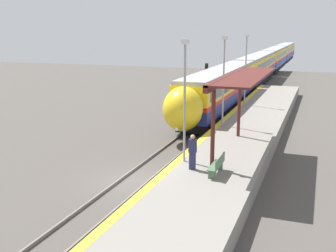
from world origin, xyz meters
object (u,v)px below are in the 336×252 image
railway_signal (206,80)px  platform_bench (218,165)px  lamppost_near (185,94)px  lamppost_far (246,66)px  train (266,62)px  lamppost_mid (224,76)px  person_waiting (193,151)px

railway_signal → platform_bench: bearing=-73.6°
lamppost_near → lamppost_far: 17.02m
train → railway_signal: railway_signal is taller
lamppost_mid → railway_signal: bearing=110.0°
train → person_waiting: size_ratio=51.23×
platform_bench → lamppost_far: lamppost_far is taller
lamppost_near → train: bearing=92.6°
railway_signal → lamppost_far: bearing=-39.4°
person_waiting → railway_signal: 22.36m
platform_bench → lamppost_mid: lamppost_mid is taller
train → platform_bench: 49.98m
lamppost_near → lamppost_mid: bearing=90.0°
person_waiting → railway_signal: size_ratio=0.41×
railway_signal → person_waiting: bearing=-76.6°
lamppost_near → lamppost_far: bearing=90.0°
lamppost_near → lamppost_far: same height
lamppost_mid → person_waiting: bearing=-85.5°
person_waiting → railway_signal: bearing=103.4°
lamppost_mid → lamppost_far: (0.00, 8.51, 0.00)m
lamppost_near → lamppost_mid: same height
train → person_waiting: bearing=-86.6°
lamppost_mid → lamppost_near: bearing=-90.0°
platform_bench → lamppost_mid: size_ratio=0.29×
railway_signal → lamppost_mid: bearing=-70.0°
train → railway_signal: size_ratio=20.93×
railway_signal → lamppost_far: 6.02m
platform_bench → train: bearing=94.9°
lamppost_near → lamppost_far: size_ratio=1.00×
train → platform_bench: size_ratio=50.43×
platform_bench → railway_signal: 23.02m
lamppost_near → lamppost_far: (0.00, 17.02, 0.00)m
platform_bench → person_waiting: size_ratio=1.02×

